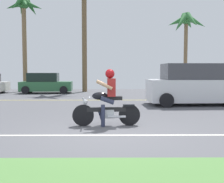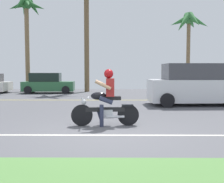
# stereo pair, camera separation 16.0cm
# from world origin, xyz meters

# --- Properties ---
(ground) EXTENTS (56.00, 30.00, 0.04)m
(ground) POSITION_xyz_m (0.00, 3.00, -0.02)
(ground) COLOR #545459
(lane_line_near) EXTENTS (50.40, 0.12, 0.01)m
(lane_line_near) POSITION_xyz_m (0.00, -0.21, 0.00)
(lane_line_near) COLOR silver
(lane_line_near) RESTS_ON ground
(lane_line_far) EXTENTS (50.40, 0.12, 0.01)m
(lane_line_far) POSITION_xyz_m (0.00, 8.29, 0.00)
(lane_line_far) COLOR yellow
(lane_line_far) RESTS_ON ground
(motorcyclist) EXTENTS (1.99, 0.65, 1.67)m
(motorcyclist) POSITION_xyz_m (-0.02, 1.02, 0.70)
(motorcyclist) COLOR black
(motorcyclist) RESTS_ON ground
(suv_nearby) EXTENTS (4.71, 2.23, 1.97)m
(suv_nearby) POSITION_xyz_m (4.18, 6.13, 0.95)
(suv_nearby) COLOR silver
(suv_nearby) RESTS_ON ground
(parked_car_1) EXTENTS (3.81, 1.98, 1.49)m
(parked_car_1) POSITION_xyz_m (-4.71, 13.46, 0.70)
(parked_car_1) COLOR #2D663D
(parked_car_1) RESTS_ON ground
(palm_tree_0) EXTENTS (3.06, 2.91, 7.56)m
(palm_tree_0) POSITION_xyz_m (-6.74, 15.25, 6.20)
(palm_tree_0) COLOR brown
(palm_tree_0) RESTS_ON ground
(palm_tree_1) EXTENTS (3.38, 3.24, 6.43)m
(palm_tree_1) POSITION_xyz_m (6.30, 15.82, 5.36)
(palm_tree_1) COLOR brown
(palm_tree_1) RESTS_ON ground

